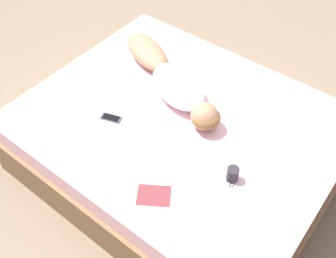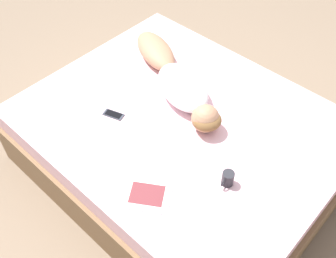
{
  "view_description": "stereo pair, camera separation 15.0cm",
  "coord_description": "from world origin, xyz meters",
  "px_view_note": "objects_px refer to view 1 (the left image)",
  "views": [
    {
      "loc": [
        1.58,
        1.12,
        2.59
      ],
      "look_at": [
        0.18,
        0.02,
        0.61
      ],
      "focal_mm": 42.0,
      "sensor_mm": 36.0,
      "label": 1
    },
    {
      "loc": [
        1.49,
        1.23,
        2.59
      ],
      "look_at": [
        0.18,
        0.02,
        0.61
      ],
      "focal_mm": 42.0,
      "sensor_mm": 36.0,
      "label": 2
    }
  ],
  "objects_px": {
    "cell_phone": "(111,118)",
    "open_magazine": "(156,181)",
    "coffee_mug": "(232,174)",
    "person": "(172,80)"
  },
  "relations": [
    {
      "from": "cell_phone",
      "to": "open_magazine",
      "type": "bearing_deg",
      "value": 51.27
    },
    {
      "from": "open_magazine",
      "to": "coffee_mug",
      "type": "xyz_separation_m",
      "value": [
        -0.3,
        0.36,
        0.05
      ]
    },
    {
      "from": "open_magazine",
      "to": "coffee_mug",
      "type": "relative_size",
      "value": 5.14
    },
    {
      "from": "open_magazine",
      "to": "cell_phone",
      "type": "relative_size",
      "value": 3.4
    },
    {
      "from": "coffee_mug",
      "to": "cell_phone",
      "type": "height_order",
      "value": "coffee_mug"
    },
    {
      "from": "open_magazine",
      "to": "coffee_mug",
      "type": "distance_m",
      "value": 0.47
    },
    {
      "from": "person",
      "to": "cell_phone",
      "type": "height_order",
      "value": "person"
    },
    {
      "from": "person",
      "to": "open_magazine",
      "type": "distance_m",
      "value": 0.86
    },
    {
      "from": "coffee_mug",
      "to": "cell_phone",
      "type": "bearing_deg",
      "value": -85.15
    },
    {
      "from": "open_magazine",
      "to": "person",
      "type": "bearing_deg",
      "value": 177.86
    }
  ]
}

